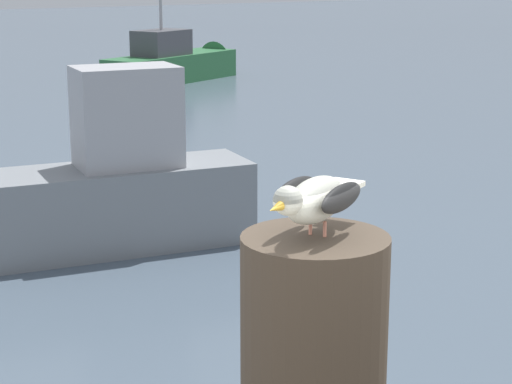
{
  "coord_description": "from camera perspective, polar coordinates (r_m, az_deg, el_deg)",
  "views": [
    {
      "loc": [
        -0.94,
        -2.11,
        2.98
      ],
      "look_at": [
        0.22,
        -0.26,
        2.44
      ],
      "focal_mm": 64.63,
      "sensor_mm": 36.0,
      "label": 1
    }
  ],
  "objects": [
    {
      "name": "boat_green",
      "position": [
        24.42,
        -4.6,
        8.02
      ],
      "size": [
        4.97,
        3.02,
        3.4
      ],
      "color": "#2D6B3D",
      "rests_on": "ground_plane"
    },
    {
      "name": "boat_grey",
      "position": [
        9.85,
        -10.0,
        0.08
      ],
      "size": [
        3.64,
        1.39,
        1.94
      ],
      "color": "gray",
      "rests_on": "ground_plane"
    },
    {
      "name": "seagull",
      "position": [
        2.03,
        3.66,
        -0.39
      ],
      "size": [
        0.37,
        0.23,
        0.14
      ],
      "color": "tan",
      "rests_on": "mooring_post"
    }
  ]
}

